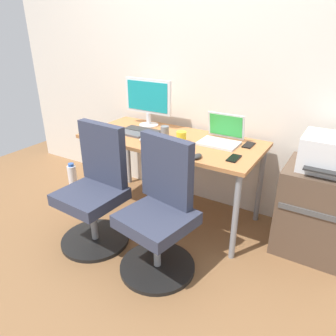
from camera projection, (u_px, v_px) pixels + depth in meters
ground_plane at (171, 212)px, 2.96m from camera, size 5.28×5.28×0.00m
back_wall at (197, 63)px, 2.76m from camera, size 4.40×0.04×2.60m
desk at (171, 146)px, 2.69m from camera, size 1.53×0.70×0.73m
office_chair_left at (96, 192)px, 2.44m from camera, size 0.54×0.54×0.94m
office_chair_right at (160, 214)px, 2.16m from camera, size 0.54×0.54×0.94m
side_cabinet at (318, 211)px, 2.36m from camera, size 0.54×0.49×0.68m
printer at (331, 154)px, 2.16m from camera, size 0.38×0.40×0.24m
water_bottle_on_floor at (73, 178)px, 3.29m from camera, size 0.09×0.09×0.31m
desktop_monitor at (148, 99)px, 2.89m from camera, size 0.48×0.18×0.43m
open_laptop at (222, 136)px, 2.54m from camera, size 0.31×0.26×0.23m
keyboard_by_monitor at (127, 133)px, 2.77m from camera, size 0.34×0.12×0.02m
keyboard_by_laptop at (143, 130)px, 2.83m from camera, size 0.34×0.12×0.02m
mouse_by_monitor at (197, 156)px, 2.25m from camera, size 0.06×0.10×0.03m
mouse_by_laptop at (144, 139)px, 2.60m from camera, size 0.06×0.10×0.03m
coffee_mug at (181, 137)px, 2.55m from camera, size 0.08×0.08×0.09m
pen_cup at (165, 132)px, 2.64m from camera, size 0.07×0.07×0.10m
phone_near_monitor at (234, 158)px, 2.25m from camera, size 0.07×0.14×0.01m
phone_near_laptop at (249, 145)px, 2.50m from camera, size 0.07×0.14×0.01m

